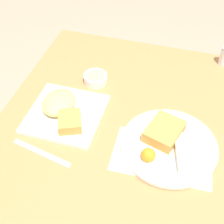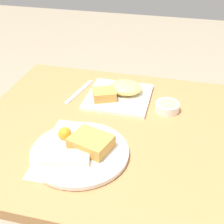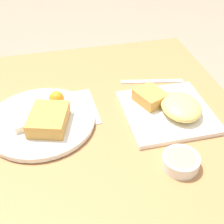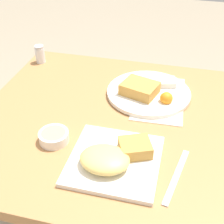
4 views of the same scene
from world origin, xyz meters
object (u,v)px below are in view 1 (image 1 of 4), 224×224
at_px(plate_square_near, 64,111).
at_px(sauce_ramekin, 96,78).
at_px(butter_knife, 42,153).
at_px(plate_oval_far, 168,143).

height_order(plate_square_near, sauce_ramekin, plate_square_near).
xyz_separation_m(sauce_ramekin, butter_knife, (0.36, -0.05, -0.01)).
xyz_separation_m(plate_square_near, butter_knife, (0.17, -0.01, -0.02)).
relative_size(plate_square_near, sauce_ramekin, 2.75).
relative_size(sauce_ramekin, butter_knife, 0.43).
height_order(plate_oval_far, butter_knife, plate_oval_far).
bearing_deg(plate_square_near, sauce_ramekin, 165.85).
distance_m(plate_square_near, plate_oval_far, 0.36).
relative_size(plate_square_near, plate_oval_far, 0.81).
distance_m(plate_oval_far, sauce_ramekin, 0.39).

